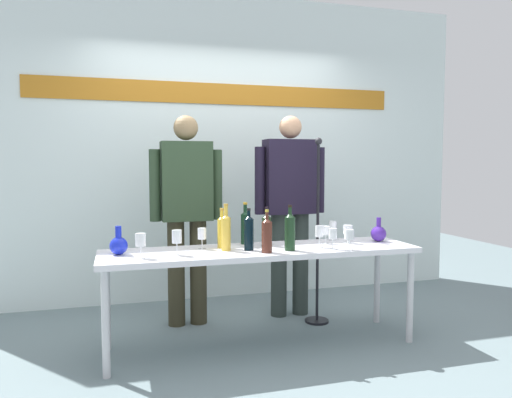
% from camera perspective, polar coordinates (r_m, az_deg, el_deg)
% --- Properties ---
extents(ground_plane, '(10.00, 10.00, 0.00)m').
position_cam_1_polar(ground_plane, '(3.74, 0.67, -16.90)').
color(ground_plane, slate).
extents(back_wall, '(5.15, 0.11, 3.00)m').
position_cam_1_polar(back_wall, '(4.87, -4.23, 6.07)').
color(back_wall, white).
rests_on(back_wall, ground).
extents(display_table, '(2.30, 0.58, 0.73)m').
position_cam_1_polar(display_table, '(3.55, 0.68, -6.84)').
color(display_table, silver).
rests_on(display_table, ground).
extents(decanter_blue_left, '(0.12, 0.12, 0.20)m').
position_cam_1_polar(decanter_blue_left, '(3.42, -15.89, -5.22)').
color(decanter_blue_left, '#1626BF').
rests_on(decanter_blue_left, display_table).
extents(decanter_blue_right, '(0.12, 0.12, 0.19)m').
position_cam_1_polar(decanter_blue_right, '(3.96, 14.24, -3.93)').
color(decanter_blue_right, '#442393').
rests_on(decanter_blue_right, display_table).
extents(presenter_left, '(0.60, 0.22, 1.74)m').
position_cam_1_polar(presenter_left, '(4.03, -8.18, -0.84)').
color(presenter_left, '#33301F').
rests_on(presenter_left, ground).
extents(presenter_right, '(0.64, 0.22, 1.76)m').
position_cam_1_polar(presenter_right, '(4.25, 4.04, -0.20)').
color(presenter_right, '#2B3530').
rests_on(presenter_right, ground).
extents(wine_bottle_0, '(0.07, 0.07, 0.29)m').
position_cam_1_polar(wine_bottle_0, '(3.65, 1.25, -3.55)').
color(wine_bottle_0, black).
rests_on(wine_bottle_0, display_table).
extents(wine_bottle_1, '(0.07, 0.07, 0.33)m').
position_cam_1_polar(wine_bottle_1, '(3.45, -3.55, -3.76)').
color(wine_bottle_1, gold).
rests_on(wine_bottle_1, display_table).
extents(wine_bottle_2, '(0.07, 0.07, 0.30)m').
position_cam_1_polar(wine_bottle_2, '(3.45, -0.85, -3.89)').
color(wine_bottle_2, black).
rests_on(wine_bottle_2, display_table).
extents(wine_bottle_3, '(0.07, 0.07, 0.30)m').
position_cam_1_polar(wine_bottle_3, '(3.36, 1.29, -4.19)').
color(wine_bottle_3, '#4D241A').
rests_on(wine_bottle_3, display_table).
extents(wine_bottle_4, '(0.07, 0.07, 0.29)m').
position_cam_1_polar(wine_bottle_4, '(3.56, -4.05, -3.74)').
color(wine_bottle_4, gold).
rests_on(wine_bottle_4, display_table).
extents(wine_bottle_5, '(0.07, 0.07, 0.32)m').
position_cam_1_polar(wine_bottle_5, '(3.72, -1.27, -3.21)').
color(wine_bottle_5, '#10311E').
rests_on(wine_bottle_5, display_table).
extents(wine_bottle_6, '(0.08, 0.08, 0.33)m').
position_cam_1_polar(wine_bottle_6, '(3.45, 4.02, -3.76)').
color(wine_bottle_6, '#1A351D').
rests_on(wine_bottle_6, display_table).
extents(wine_glass_left_0, '(0.06, 0.06, 0.15)m').
position_cam_1_polar(wine_glass_left_0, '(3.52, -6.38, -4.15)').
color(wine_glass_left_0, white).
rests_on(wine_glass_left_0, display_table).
extents(wine_glass_left_1, '(0.07, 0.07, 0.16)m').
position_cam_1_polar(wine_glass_left_1, '(3.26, -13.45, -4.77)').
color(wine_glass_left_1, white).
rests_on(wine_glass_left_1, display_table).
extents(wine_glass_left_2, '(0.07, 0.07, 0.17)m').
position_cam_1_polar(wine_glass_left_2, '(3.32, -9.32, -4.46)').
color(wine_glass_left_2, white).
rests_on(wine_glass_left_2, display_table).
extents(wine_glass_right_0, '(0.07, 0.07, 0.14)m').
position_cam_1_polar(wine_glass_right_0, '(3.82, 10.77, -3.59)').
color(wine_glass_right_0, white).
rests_on(wine_glass_right_0, display_table).
extents(wine_glass_right_1, '(0.06, 0.06, 0.15)m').
position_cam_1_polar(wine_glass_right_1, '(3.53, 9.04, -4.11)').
color(wine_glass_right_1, white).
rests_on(wine_glass_right_1, display_table).
extents(wine_glass_right_2, '(0.06, 0.06, 0.14)m').
position_cam_1_polar(wine_glass_right_2, '(3.77, 8.23, -3.73)').
color(wine_glass_right_2, white).
rests_on(wine_glass_right_2, display_table).
extents(wine_glass_right_3, '(0.06, 0.06, 0.16)m').
position_cam_1_polar(wine_glass_right_3, '(3.60, 7.47, -3.86)').
color(wine_glass_right_3, white).
rests_on(wine_glass_right_3, display_table).
extents(wine_glass_right_4, '(0.07, 0.07, 0.15)m').
position_cam_1_polar(wine_glass_right_4, '(3.53, 10.93, -4.20)').
color(wine_glass_right_4, white).
rests_on(wine_glass_right_4, display_table).
extents(wine_glass_right_5, '(0.06, 0.06, 0.16)m').
position_cam_1_polar(wine_glass_right_5, '(3.94, 9.04, -3.22)').
color(wine_glass_right_5, white).
rests_on(wine_glass_right_5, display_table).
extents(microphone_stand, '(0.20, 0.20, 1.56)m').
position_cam_1_polar(microphone_stand, '(4.14, 7.25, -7.27)').
color(microphone_stand, black).
rests_on(microphone_stand, ground).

